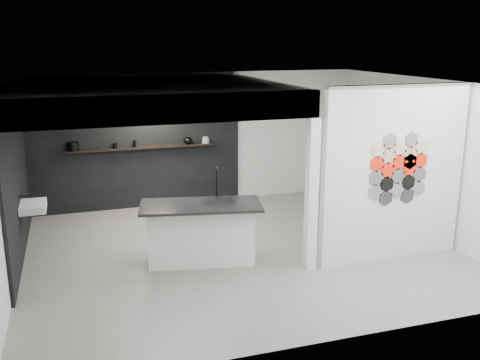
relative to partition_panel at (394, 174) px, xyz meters
name	(u,v)px	position (x,y,z in m)	size (l,w,h in m)	color
floor	(240,251)	(-2.23, 1.00, -1.40)	(7.00, 6.00, 0.01)	slate
partition_panel	(394,174)	(0.00, 0.00, 0.00)	(2.45, 0.15, 2.80)	silver
bay_clad_back	(137,153)	(-3.52, 3.97, -0.22)	(4.40, 0.04, 2.35)	black
bay_clad_left	(17,185)	(-5.70, 2.00, -0.22)	(0.04, 4.00, 2.35)	black
bulkhead	(148,95)	(-3.52, 2.00, 1.15)	(4.40, 4.00, 0.40)	silver
corner_column	(312,196)	(-1.41, 0.00, -0.22)	(0.16, 0.16, 2.35)	silver
fascia_beam	(168,109)	(-3.52, 0.08, 1.15)	(4.40, 0.16, 0.40)	silver
wall_basin	(33,206)	(-5.46, 1.80, -0.55)	(0.40, 0.60, 0.12)	silver
display_shelf	(142,148)	(-3.43, 3.87, -0.10)	(3.00, 0.15, 0.04)	black
kitchen_island	(201,232)	(-2.95, 0.75, -0.89)	(1.99, 1.17, 1.51)	silver
stockpot	(73,146)	(-4.78, 3.87, 0.01)	(0.21, 0.21, 0.18)	black
kettle	(188,140)	(-2.46, 3.87, 0.00)	(0.18, 0.18, 0.16)	black
glass_bowl	(206,140)	(-2.08, 3.87, -0.02)	(0.16, 0.16, 0.11)	gray
glass_vase	(206,140)	(-2.08, 3.87, -0.01)	(0.10, 0.10, 0.14)	gray
bottle_dark	(135,144)	(-3.57, 3.87, -0.01)	(0.05, 0.05, 0.15)	black
utensil_cup	(115,146)	(-3.96, 3.87, -0.03)	(0.09, 0.09, 0.11)	black
hex_tile_cluster	(399,169)	(0.03, -0.09, 0.10)	(1.04, 0.02, 1.16)	silver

